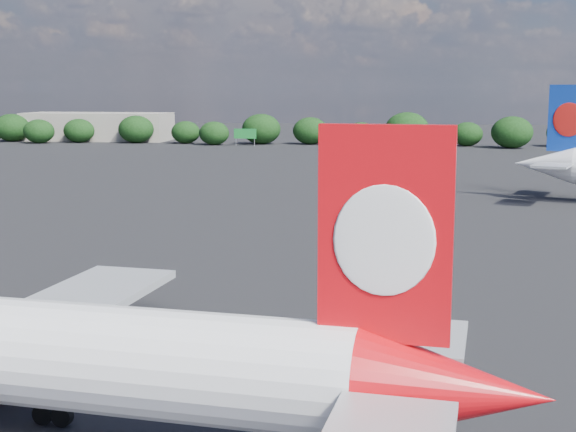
# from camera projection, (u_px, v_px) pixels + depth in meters

# --- Properties ---
(ground) EXTENTS (500.00, 500.00, 0.00)m
(ground) POSITION_uv_depth(u_px,v_px,m) (212.00, 216.00, 97.77)
(ground) COLOR black
(ground) RESTS_ON ground
(qantas_airliner) EXTENTS (43.67, 41.60, 14.24)m
(qantas_airliner) POSITION_uv_depth(u_px,v_px,m) (0.00, 353.00, 34.20)
(qantas_airliner) COLOR white
(qantas_airliner) RESTS_ON ground
(terminal_building) EXTENTS (42.00, 16.00, 8.00)m
(terminal_building) POSITION_uv_depth(u_px,v_px,m) (98.00, 127.00, 234.94)
(terminal_building) COLOR gray
(terminal_building) RESTS_ON ground
(highway_sign) EXTENTS (6.00, 0.30, 4.50)m
(highway_sign) POSITION_uv_depth(u_px,v_px,m) (245.00, 134.00, 213.14)
(highway_sign) COLOR #166F29
(highway_sign) RESTS_ON ground
(billboard_yellow) EXTENTS (5.00, 0.30, 5.50)m
(billboard_yellow) POSITION_uv_depth(u_px,v_px,m) (359.00, 131.00, 214.87)
(billboard_yellow) COLOR gold
(billboard_yellow) RESTS_ON ground
(horizon_treeline) EXTENTS (201.13, 15.71, 8.92)m
(horizon_treeline) POSITION_uv_depth(u_px,v_px,m) (351.00, 131.00, 214.06)
(horizon_treeline) COLOR black
(horizon_treeline) RESTS_ON ground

